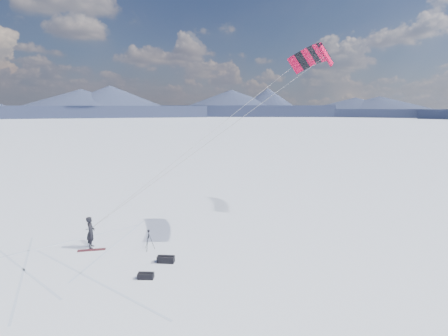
{
  "coord_description": "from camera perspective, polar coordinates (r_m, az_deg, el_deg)",
  "views": [
    {
      "loc": [
        4.23,
        -20.4,
        8.34
      ],
      "look_at": [
        6.64,
        2.39,
        4.59
      ],
      "focal_mm": 30.0,
      "sensor_mm": 36.0,
      "label": 1
    }
  ],
  "objects": [
    {
      "name": "snow_tracks",
      "position": [
        22.46,
        -20.74,
        -13.12
      ],
      "size": [
        13.93,
        10.25,
        0.01
      ],
      "color": "#B0C0D9",
      "rests_on": "ground"
    },
    {
      "name": "power_kite",
      "position": [
        24.96,
        13.39,
        16.01
      ],
      "size": [
        14.88,
        5.12,
        11.08
      ],
      "color": "red",
      "rests_on": "ground"
    },
    {
      "name": "snowboard",
      "position": [
        23.84,
        -19.53,
        -11.69
      ],
      "size": [
        1.6,
        0.45,
        0.04
      ],
      "primitive_type": "cube",
      "rotation": [
        0.0,
        0.0,
        0.1
      ],
      "color": "maroon",
      "rests_on": "ground"
    },
    {
      "name": "snowkiter",
      "position": [
        24.3,
        -19.53,
        -11.33
      ],
      "size": [
        0.5,
        0.73,
        1.91
      ],
      "primitive_type": "imported",
      "rotation": [
        0.0,
        0.0,
        1.64
      ],
      "color": "black",
      "rests_on": "ground"
    },
    {
      "name": "gear_bag_a",
      "position": [
        21.09,
        -8.86,
        -13.57
      ],
      "size": [
        0.99,
        0.6,
        0.41
      ],
      "rotation": [
        0.0,
        0.0,
        -0.2
      ],
      "color": "black",
      "rests_on": "ground"
    },
    {
      "name": "ground",
      "position": [
        22.44,
        -16.89,
        -12.94
      ],
      "size": [
        1800.0,
        1800.0,
        0.0
      ],
      "primitive_type": "plane",
      "color": "white"
    },
    {
      "name": "tripod",
      "position": [
        22.8,
        -11.4,
        -10.26
      ],
      "size": [
        0.58,
        0.6,
        1.21
      ],
      "rotation": [
        0.0,
        0.0,
        0.19
      ],
      "color": "black",
      "rests_on": "ground"
    },
    {
      "name": "horizon_hills",
      "position": [
        21.13,
        -17.49,
        -0.84
      ],
      "size": [
        704.0,
        704.42,
        10.74
      ],
      "color": "#1B2138",
      "rests_on": "ground"
    },
    {
      "name": "gear_bag_b",
      "position": [
        19.48,
        -11.83,
        -15.76
      ],
      "size": [
        0.82,
        0.48,
        0.35
      ],
      "rotation": [
        0.0,
        0.0,
        -0.14
      ],
      "color": "black",
      "rests_on": "ground"
    }
  ]
}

